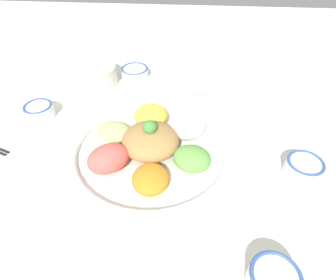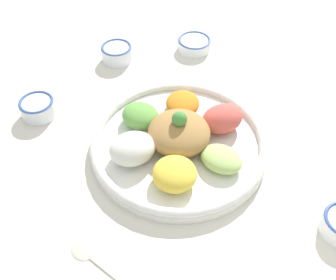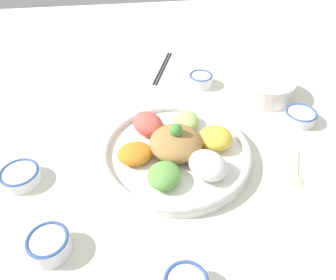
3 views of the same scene
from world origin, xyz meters
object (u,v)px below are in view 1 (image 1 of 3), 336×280
at_px(sauce_bowl_dark, 274,280).
at_px(serving_spoon_main, 193,94).
at_px(rice_bowl_plain, 39,110).
at_px(sauce_bowl_far, 304,168).
at_px(side_serving_bowl, 90,74).
at_px(sauce_bowl_red, 135,72).
at_px(salad_platter, 151,147).

bearing_deg(sauce_bowl_dark, serving_spoon_main, 12.93).
bearing_deg(rice_bowl_plain, serving_spoon_main, -70.91).
xyz_separation_m(sauce_bowl_far, side_serving_bowl, (0.37, 0.60, 0.01)).
bearing_deg(side_serving_bowl, sauce_bowl_red, -68.37).
relative_size(sauce_bowl_red, side_serving_bowl, 0.52).
relative_size(rice_bowl_plain, sauce_bowl_far, 0.97).
bearing_deg(sauce_bowl_red, serving_spoon_main, -115.88).
distance_m(rice_bowl_plain, serving_spoon_main, 0.47).
height_order(sauce_bowl_far, side_serving_bowl, side_serving_bowl).
relative_size(rice_bowl_plain, side_serving_bowl, 0.45).
bearing_deg(serving_spoon_main, salad_platter, 95.86).
height_order(salad_platter, sauce_bowl_red, salad_platter).
bearing_deg(serving_spoon_main, sauce_bowl_red, -0.81).
height_order(sauce_bowl_dark, sauce_bowl_far, same).
bearing_deg(sauce_bowl_far, rice_bowl_plain, 76.10).
height_order(salad_platter, side_serving_bowl, salad_platter).
relative_size(salad_platter, sauce_bowl_red, 4.18).
relative_size(sauce_bowl_far, side_serving_bowl, 0.46).
bearing_deg(rice_bowl_plain, sauce_bowl_red, -42.98).
bearing_deg(serving_spoon_main, sauce_bowl_far, 152.86).
distance_m(sauce_bowl_red, sauce_bowl_far, 0.62).
bearing_deg(side_serving_bowl, serving_spoon_main, -97.14).
relative_size(sauce_bowl_red, rice_bowl_plain, 1.17).
distance_m(sauce_bowl_red, sauce_bowl_dark, 0.76).
bearing_deg(sauce_bowl_dark, sauce_bowl_far, -24.79).
bearing_deg(sauce_bowl_dark, salad_platter, 38.65).
bearing_deg(sauce_bowl_red, sauce_bowl_dark, -153.50).
bearing_deg(side_serving_bowl, salad_platter, -143.26).
distance_m(sauce_bowl_dark, serving_spoon_main, 0.59).
bearing_deg(serving_spoon_main, side_serving_bowl, 17.93).
relative_size(sauce_bowl_dark, side_serving_bowl, 0.48).
bearing_deg(rice_bowl_plain, salad_platter, -111.63).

